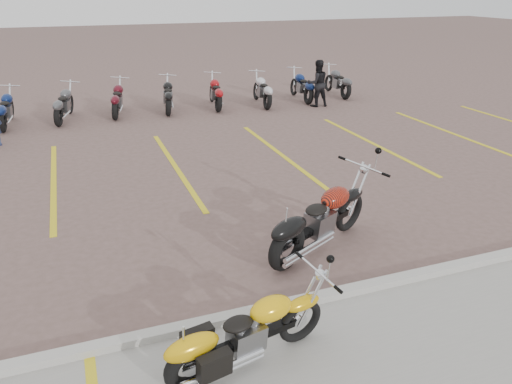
% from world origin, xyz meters
% --- Properties ---
extents(ground, '(100.00, 100.00, 0.00)m').
position_xyz_m(ground, '(0.00, 0.00, 0.00)').
color(ground, '#745753').
rests_on(ground, ground).
extents(curb, '(60.00, 0.18, 0.12)m').
position_xyz_m(curb, '(0.00, -2.00, 0.06)').
color(curb, '#ADAAA3').
rests_on(curb, ground).
extents(parking_stripes, '(38.00, 5.50, 0.01)m').
position_xyz_m(parking_stripes, '(0.00, 4.00, 0.00)').
color(parking_stripes, gold).
rests_on(parking_stripes, ground).
extents(yellow_cruiser, '(2.00, 0.54, 0.83)m').
position_xyz_m(yellow_cruiser, '(-0.67, -2.79, 0.41)').
color(yellow_cruiser, black).
rests_on(yellow_cruiser, ground).
extents(flame_cruiser, '(2.23, 1.24, 1.00)m').
position_xyz_m(flame_cruiser, '(1.28, -0.69, 0.50)').
color(flame_cruiser, black).
rests_on(flame_cruiser, ground).
extents(person_b, '(0.81, 0.65, 1.60)m').
position_xyz_m(person_b, '(6.00, 8.56, 0.80)').
color(person_b, black).
rests_on(person_b, ground).
extents(bg_bike_row, '(17.44, 2.07, 1.10)m').
position_xyz_m(bg_bike_row, '(-0.71, 9.66, 0.55)').
color(bg_bike_row, black).
rests_on(bg_bike_row, ground).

